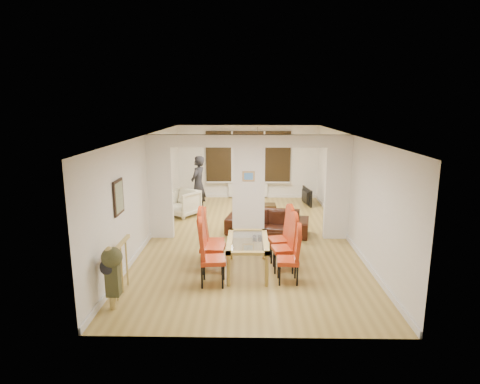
{
  "coord_description": "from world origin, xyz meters",
  "views": [
    {
      "loc": [
        -0.04,
        -9.74,
        3.32
      ],
      "look_at": [
        -0.22,
        0.6,
        1.05
      ],
      "focal_mm": 30.0,
      "sensor_mm": 36.0,
      "label": 1
    }
  ],
  "objects_px": {
    "armchair": "(182,203)",
    "bowl": "(257,204)",
    "dining_chair_rc": "(280,236)",
    "sofa": "(267,222)",
    "dining_chair_ra": "(288,257)",
    "dining_chair_rb": "(283,245)",
    "person": "(198,184)",
    "dining_chair_lc": "(214,238)",
    "dining_chair_lb": "(213,243)",
    "dining_table": "(248,256)",
    "bottle": "(258,201)",
    "coffee_table": "(260,208)",
    "dining_chair_la": "(213,255)",
    "television": "(304,196)"
  },
  "relations": [
    {
      "from": "dining_chair_lb",
      "to": "coffee_table",
      "type": "bearing_deg",
      "value": 80.62
    },
    {
      "from": "coffee_table",
      "to": "bowl",
      "type": "height_order",
      "value": "bowl"
    },
    {
      "from": "dining_chair_lb",
      "to": "bowl",
      "type": "height_order",
      "value": "dining_chair_lb"
    },
    {
      "from": "dining_chair_lb",
      "to": "sofa",
      "type": "bearing_deg",
      "value": 67.2
    },
    {
      "from": "dining_chair_la",
      "to": "television",
      "type": "xyz_separation_m",
      "value": [
        2.56,
        6.2,
        -0.29
      ]
    },
    {
      "from": "dining_chair_ra",
      "to": "television",
      "type": "relative_size",
      "value": 1.04
    },
    {
      "from": "dining_chair_rc",
      "to": "dining_chair_lc",
      "type": "bearing_deg",
      "value": 171.46
    },
    {
      "from": "dining_chair_ra",
      "to": "person",
      "type": "distance_m",
      "value": 5.57
    },
    {
      "from": "armchair",
      "to": "sofa",
      "type": "bearing_deg",
      "value": -0.48
    },
    {
      "from": "sofa",
      "to": "dining_chair_lb",
      "type": "bearing_deg",
      "value": -106.17
    },
    {
      "from": "dining_chair_rc",
      "to": "sofa",
      "type": "distance_m",
      "value": 1.86
    },
    {
      "from": "bottle",
      "to": "bowl",
      "type": "relative_size",
      "value": 1.24
    },
    {
      "from": "person",
      "to": "television",
      "type": "bearing_deg",
      "value": 125.55
    },
    {
      "from": "dining_chair_rb",
      "to": "bowl",
      "type": "xyz_separation_m",
      "value": [
        -0.42,
        4.52,
        -0.28
      ]
    },
    {
      "from": "dining_chair_la",
      "to": "dining_chair_lb",
      "type": "bearing_deg",
      "value": 88.31
    },
    {
      "from": "dining_table",
      "to": "dining_chair_lc",
      "type": "relative_size",
      "value": 1.36
    },
    {
      "from": "dining_chair_ra",
      "to": "sofa",
      "type": "relative_size",
      "value": 0.48
    },
    {
      "from": "dining_chair_lb",
      "to": "coffee_table",
      "type": "relative_size",
      "value": 1.17
    },
    {
      "from": "dining_chair_lb",
      "to": "television",
      "type": "bearing_deg",
      "value": 68.7
    },
    {
      "from": "television",
      "to": "dining_chair_ra",
      "type": "bearing_deg",
      "value": 160.56
    },
    {
      "from": "sofa",
      "to": "coffee_table",
      "type": "relative_size",
      "value": 2.09
    },
    {
      "from": "armchair",
      "to": "bottle",
      "type": "xyz_separation_m",
      "value": [
        2.3,
        0.42,
        -0.03
      ]
    },
    {
      "from": "dining_chair_lc",
      "to": "dining_chair_rb",
      "type": "bearing_deg",
      "value": -18.11
    },
    {
      "from": "television",
      "to": "coffee_table",
      "type": "xyz_separation_m",
      "value": [
        -1.53,
        -0.94,
        -0.17
      ]
    },
    {
      "from": "dining_chair_la",
      "to": "bottle",
      "type": "height_order",
      "value": "dining_chair_la"
    },
    {
      "from": "armchair",
      "to": "coffee_table",
      "type": "relative_size",
      "value": 0.85
    },
    {
      "from": "dining_chair_lb",
      "to": "coffee_table",
      "type": "distance_m",
      "value": 4.8
    },
    {
      "from": "coffee_table",
      "to": "bowl",
      "type": "xyz_separation_m",
      "value": [
        -0.08,
        -0.07,
        0.14
      ]
    },
    {
      "from": "sofa",
      "to": "dining_chair_lc",
      "type": "bearing_deg",
      "value": -111.54
    },
    {
      "from": "bowl",
      "to": "dining_chair_la",
      "type": "bearing_deg",
      "value": -100.4
    },
    {
      "from": "dining_chair_rc",
      "to": "television",
      "type": "distance_m",
      "value": 5.16
    },
    {
      "from": "person",
      "to": "dining_chair_lb",
      "type": "bearing_deg",
      "value": 29.37
    },
    {
      "from": "dining_table",
      "to": "bottle",
      "type": "xyz_separation_m",
      "value": [
        0.32,
        4.56,
        0.03
      ]
    },
    {
      "from": "bottle",
      "to": "bowl",
      "type": "distance_m",
      "value": 0.11
    },
    {
      "from": "dining_chair_rc",
      "to": "bowl",
      "type": "relative_size",
      "value": 5.05
    },
    {
      "from": "dining_table",
      "to": "dining_chair_lc",
      "type": "bearing_deg",
      "value": 145.49
    },
    {
      "from": "dining_chair_rc",
      "to": "sofa",
      "type": "height_order",
      "value": "dining_chair_rc"
    },
    {
      "from": "dining_table",
      "to": "dining_chair_ra",
      "type": "distance_m",
      "value": 0.92
    },
    {
      "from": "person",
      "to": "coffee_table",
      "type": "distance_m",
      "value": 2.07
    },
    {
      "from": "dining_table",
      "to": "bottle",
      "type": "height_order",
      "value": "dining_table"
    },
    {
      "from": "dining_chair_rb",
      "to": "bowl",
      "type": "bearing_deg",
      "value": 85.48
    },
    {
      "from": "dining_chair_lc",
      "to": "television",
      "type": "bearing_deg",
      "value": 61.05
    },
    {
      "from": "dining_chair_rc",
      "to": "coffee_table",
      "type": "distance_m",
      "value": 4.09
    },
    {
      "from": "bowl",
      "to": "sofa",
      "type": "bearing_deg",
      "value": -84.44
    },
    {
      "from": "dining_chair_lc",
      "to": "dining_chair_ra",
      "type": "xyz_separation_m",
      "value": [
        1.47,
        -0.96,
        -0.02
      ]
    },
    {
      "from": "dining_chair_lc",
      "to": "bottle",
      "type": "height_order",
      "value": "dining_chair_lc"
    },
    {
      "from": "armchair",
      "to": "bowl",
      "type": "bearing_deg",
      "value": 44.88
    },
    {
      "from": "dining_table",
      "to": "dining_chair_lb",
      "type": "xyz_separation_m",
      "value": [
        -0.7,
        0.01,
        0.25
      ]
    },
    {
      "from": "dining_chair_rc",
      "to": "bottle",
      "type": "distance_m",
      "value": 3.98
    },
    {
      "from": "television",
      "to": "bottle",
      "type": "distance_m",
      "value": 1.91
    }
  ]
}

